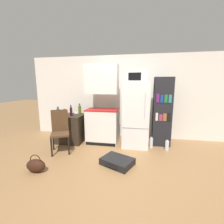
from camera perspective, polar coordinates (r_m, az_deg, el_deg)
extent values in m
plane|color=olive|center=(2.97, 2.40, -21.41)|extent=(24.00, 24.00, 0.00)
cube|color=white|center=(4.53, 8.59, 5.63)|extent=(6.40, 0.10, 2.42)
cube|color=#2D2319|center=(4.36, -15.25, -5.94)|extent=(0.71, 0.68, 0.75)
cube|color=white|center=(4.12, -3.61, -5.51)|extent=(0.84, 0.53, 0.89)
cube|color=#B21E1E|center=(4.02, -3.69, 0.85)|extent=(0.85, 0.54, 0.03)
cube|color=white|center=(3.97, -3.82, 12.31)|extent=(0.84, 0.45, 0.75)
cube|color=black|center=(4.00, -4.50, -12.15)|extent=(0.80, 0.01, 0.08)
cube|color=white|center=(3.86, 9.03, -1.06)|extent=(0.64, 0.64, 1.63)
cube|color=gray|center=(3.61, 8.78, -6.12)|extent=(0.62, 0.01, 0.01)
cylinder|color=silver|center=(3.49, 12.46, 2.51)|extent=(0.02, 0.02, 0.57)
cube|color=silver|center=(3.80, 9.43, 13.07)|extent=(0.51, 0.35, 0.26)
cube|color=black|center=(3.62, 8.63, 13.24)|extent=(0.29, 0.01, 0.18)
cube|color=black|center=(4.05, 18.54, -0.02)|extent=(0.46, 0.32, 1.76)
cube|color=silver|center=(3.89, 16.69, -1.76)|extent=(0.06, 0.01, 0.20)
cube|color=#A33351|center=(3.91, 18.08, -2.07)|extent=(0.08, 0.01, 0.16)
cube|color=brown|center=(3.92, 19.49, -1.91)|extent=(0.08, 0.01, 0.19)
cube|color=black|center=(3.94, 20.88, -1.80)|extent=(0.07, 0.01, 0.21)
cube|color=#661E75|center=(3.83, 17.04, 5.06)|extent=(0.07, 0.01, 0.21)
cube|color=#193899|center=(3.84, 18.46, 4.80)|extent=(0.06, 0.01, 0.19)
cube|color=#1E7033|center=(3.86, 19.89, 4.79)|extent=(0.07, 0.01, 0.19)
cube|color=teal|center=(3.87, 21.30, 4.72)|extent=(0.07, 0.01, 0.19)
cylinder|color=#1E47A3|center=(4.23, -19.82, -0.12)|extent=(0.08, 0.08, 0.19)
cylinder|color=#1E47A3|center=(4.22, -19.92, 1.40)|extent=(0.04, 0.04, 0.03)
cylinder|color=black|center=(4.21, -19.94, 1.77)|extent=(0.04, 0.04, 0.02)
cylinder|color=silver|center=(4.10, -19.15, -0.83)|extent=(0.09, 0.09, 0.13)
cylinder|color=silver|center=(4.09, -19.21, 0.25)|extent=(0.04, 0.04, 0.02)
cylinder|color=black|center=(4.08, -19.22, 0.50)|extent=(0.04, 0.04, 0.01)
cylinder|color=white|center=(4.18, -17.36, -0.45)|extent=(0.08, 0.08, 0.14)
cylinder|color=white|center=(4.16, -17.42, 0.70)|extent=(0.03, 0.03, 0.03)
cylinder|color=black|center=(4.16, -17.44, 0.98)|extent=(0.04, 0.04, 0.01)
cylinder|color=#566619|center=(4.31, -12.20, 0.71)|extent=(0.08, 0.08, 0.23)
cylinder|color=#566619|center=(4.29, -12.26, 2.53)|extent=(0.04, 0.04, 0.04)
cylinder|color=black|center=(4.29, -12.28, 2.96)|extent=(0.04, 0.04, 0.02)
cylinder|color=#AD1914|center=(4.27, -17.70, -0.29)|extent=(0.07, 0.07, 0.14)
cylinder|color=#AD1914|center=(4.25, -17.76, 0.81)|extent=(0.03, 0.03, 0.03)
cylinder|color=black|center=(4.25, -17.77, 1.07)|extent=(0.04, 0.04, 0.01)
cylinder|color=black|center=(4.12, -15.31, 0.10)|extent=(0.06, 0.06, 0.23)
cylinder|color=black|center=(4.10, -15.40, 1.94)|extent=(0.03, 0.03, 0.04)
cylinder|color=black|center=(4.10, -15.42, 2.38)|extent=(0.03, 0.03, 0.02)
cylinder|color=silver|center=(4.44, -13.28, -0.36)|extent=(0.14, 0.14, 0.04)
cylinder|color=black|center=(3.62, -22.05, -12.42)|extent=(0.04, 0.04, 0.43)
cylinder|color=black|center=(3.59, -16.15, -12.23)|extent=(0.04, 0.04, 0.43)
cylinder|color=black|center=(3.96, -21.48, -10.44)|extent=(0.04, 0.04, 0.43)
cylinder|color=black|center=(3.93, -16.12, -10.25)|extent=(0.04, 0.04, 0.43)
cube|color=#4C331E|center=(3.70, -19.16, -7.94)|extent=(0.53, 0.53, 0.04)
cube|color=#4C331E|center=(3.80, -19.25, -3.07)|extent=(0.36, 0.21, 0.52)
cube|color=black|center=(3.14, 2.03, -18.27)|extent=(0.72, 0.64, 0.13)
cylinder|color=black|center=(2.97, -0.63, -20.05)|extent=(0.25, 0.13, 0.02)
ellipsoid|color=#33190F|center=(3.19, -26.99, -17.77)|extent=(0.36, 0.20, 0.24)
torus|color=#33190F|center=(3.15, -27.15, -16.01)|extent=(0.21, 0.02, 0.21)
cylinder|color=silver|center=(3.98, 14.71, -11.32)|extent=(0.08, 0.08, 0.25)
cylinder|color=silver|center=(3.93, 14.80, -9.34)|extent=(0.04, 0.04, 0.04)
cylinder|color=black|center=(3.92, 14.83, -8.86)|extent=(0.04, 0.04, 0.03)
cylinder|color=silver|center=(3.95, 20.20, -11.90)|extent=(0.09, 0.09, 0.23)
cylinder|color=silver|center=(3.90, 20.33, -10.04)|extent=(0.04, 0.04, 0.04)
cylinder|color=black|center=(3.89, 20.36, -9.59)|extent=(0.05, 0.05, 0.02)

